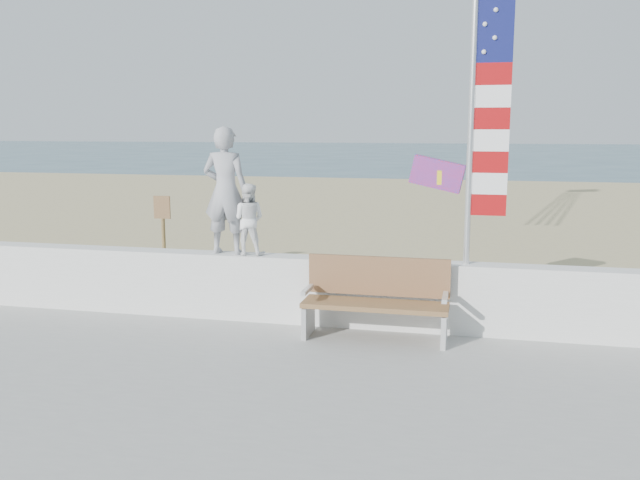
# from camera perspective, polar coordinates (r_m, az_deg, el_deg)

# --- Properties ---
(ground) EXTENTS (220.00, 220.00, 0.00)m
(ground) POSITION_cam_1_polar(r_m,az_deg,el_deg) (7.48, -4.68, -12.47)
(ground) COLOR #315262
(ground) RESTS_ON ground
(sand) EXTENTS (90.00, 40.00, 0.08)m
(sand) POSITION_cam_1_polar(r_m,az_deg,el_deg) (15.99, 5.05, -0.43)
(sand) COLOR tan
(sand) RESTS_ON ground
(seawall) EXTENTS (30.00, 0.35, 0.90)m
(seawall) POSITION_cam_1_polar(r_m,az_deg,el_deg) (9.12, -0.95, -4.21)
(seawall) COLOR silver
(seawall) RESTS_ON boardwalk
(adult) EXTENTS (0.63, 0.42, 1.72)m
(adult) POSITION_cam_1_polar(r_m,az_deg,el_deg) (9.24, -7.95, 4.13)
(adult) COLOR #9C9DA2
(adult) RESTS_ON seawall
(child) EXTENTS (0.48, 0.38, 0.97)m
(child) POSITION_cam_1_polar(r_m,az_deg,el_deg) (9.18, -6.09, 1.75)
(child) COLOR white
(child) RESTS_ON seawall
(bench) EXTENTS (1.80, 0.57, 1.00)m
(bench) POSITION_cam_1_polar(r_m,az_deg,el_deg) (8.49, 4.75, -4.88)
(bench) COLOR olive
(bench) RESTS_ON boardwalk
(flag) EXTENTS (0.50, 0.08, 3.50)m
(flag) POSITION_cam_1_polar(r_m,az_deg,el_deg) (8.60, 13.50, 10.58)
(flag) COLOR silver
(flag) RESTS_ON seawall
(parafoil_kite) EXTENTS (0.86, 0.26, 0.58)m
(parafoil_kite) POSITION_cam_1_polar(r_m,az_deg,el_deg) (10.43, 10.00, 5.46)
(parafoil_kite) COLOR red
(parafoil_kite) RESTS_ON ground
(sign) EXTENTS (0.32, 0.07, 1.46)m
(sign) POSITION_cam_1_polar(r_m,az_deg,el_deg) (12.86, -13.08, 1.00)
(sign) COLOR olive
(sign) RESTS_ON sand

